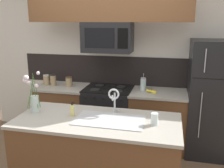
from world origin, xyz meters
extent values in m
cube|color=silver|center=(0.30, 1.28, 1.30)|extent=(5.20, 0.10, 2.60)
cube|color=black|center=(0.00, 1.22, 1.15)|extent=(3.20, 0.01, 0.48)
cube|color=brown|center=(-0.78, 0.90, 0.44)|extent=(0.80, 0.62, 0.88)
cube|color=#9E998E|center=(-0.78, 0.90, 0.89)|extent=(0.83, 0.65, 0.03)
cube|color=brown|center=(0.80, 0.90, 0.44)|extent=(0.84, 0.62, 0.88)
cube|color=#9E998E|center=(0.80, 0.90, 0.89)|extent=(0.87, 0.65, 0.03)
cube|color=black|center=(0.00, 0.90, 0.46)|extent=(0.76, 0.62, 0.91)
cube|color=black|center=(0.00, 0.90, 0.92)|extent=(0.76, 0.62, 0.01)
cylinder|color=black|center=(-0.18, 0.76, 0.93)|extent=(0.15, 0.15, 0.01)
cylinder|color=black|center=(0.18, 0.76, 0.93)|extent=(0.15, 0.15, 0.01)
cylinder|color=black|center=(-0.18, 1.04, 0.93)|extent=(0.15, 0.15, 0.01)
cylinder|color=black|center=(0.18, 1.04, 0.93)|extent=(0.15, 0.15, 0.01)
cylinder|color=black|center=(-0.27, 0.58, 0.85)|extent=(0.03, 0.02, 0.03)
cylinder|color=black|center=(-0.14, 0.58, 0.85)|extent=(0.03, 0.02, 0.03)
cylinder|color=black|center=(0.00, 0.58, 0.85)|extent=(0.03, 0.02, 0.03)
cylinder|color=black|center=(0.14, 0.58, 0.85)|extent=(0.03, 0.02, 0.03)
cylinder|color=black|center=(0.27, 0.58, 0.85)|extent=(0.03, 0.02, 0.03)
cube|color=black|center=(0.00, 0.88, 1.72)|extent=(0.74, 0.40, 0.45)
cube|color=black|center=(-0.07, 0.68, 1.72)|extent=(0.45, 0.00, 0.29)
cube|color=black|center=(0.27, 0.68, 1.72)|extent=(0.15, 0.00, 0.29)
cube|color=brown|center=(0.02, 0.85, 2.25)|extent=(2.40, 0.34, 0.60)
cube|color=black|center=(1.62, 0.92, 0.85)|extent=(0.79, 0.72, 1.71)
cube|color=black|center=(1.62, 0.56, 1.23)|extent=(0.76, 0.00, 0.01)
cylinder|color=#99999E|center=(1.38, 0.54, 1.47)|extent=(0.01, 0.01, 0.31)
cylinder|color=#99999E|center=(1.38, 0.54, 0.72)|extent=(0.01, 0.01, 0.65)
cylinder|color=#997F5B|center=(-1.08, 0.92, 0.99)|extent=(0.11, 0.11, 0.16)
cylinder|color=#B2B2B7|center=(-1.08, 0.92, 1.07)|extent=(0.10, 0.10, 0.02)
cylinder|color=#997F5B|center=(-0.96, 0.91, 0.99)|extent=(0.10, 0.10, 0.17)
cylinder|color=black|center=(-0.96, 0.91, 1.09)|extent=(0.09, 0.09, 0.02)
cylinder|color=#997F5B|center=(-0.67, 0.90, 0.98)|extent=(0.11, 0.11, 0.15)
cylinder|color=#4C331E|center=(-0.67, 0.90, 1.06)|extent=(0.11, 0.11, 0.02)
ellipsoid|color=yellow|center=(0.68, 0.83, 0.93)|extent=(0.17, 0.10, 0.07)
ellipsoid|color=yellow|center=(0.69, 0.85, 0.93)|extent=(0.17, 0.05, 0.05)
ellipsoid|color=yellow|center=(0.69, 0.83, 0.93)|extent=(0.18, 0.07, 0.06)
ellipsoid|color=yellow|center=(0.70, 0.85, 0.93)|extent=(0.17, 0.10, 0.07)
cylinder|color=brown|center=(0.69, 0.84, 0.96)|extent=(0.02, 0.02, 0.03)
cylinder|color=silver|center=(0.55, 0.96, 1.00)|extent=(0.09, 0.09, 0.18)
cylinder|color=#A3A3AA|center=(0.55, 0.96, 1.10)|extent=(0.08, 0.08, 0.02)
cylinder|color=#A3A3AA|center=(0.55, 0.96, 1.14)|extent=(0.01, 0.01, 0.05)
sphere|color=#A3A3AA|center=(0.55, 0.96, 1.17)|extent=(0.02, 0.02, 0.02)
cube|color=brown|center=(0.18, -0.35, 0.44)|extent=(1.80, 0.80, 0.88)
cube|color=#9E998E|center=(0.18, -0.35, 0.89)|extent=(1.83, 0.83, 0.03)
cube|color=#ADAFB5|center=(0.33, -0.35, 0.91)|extent=(0.76, 0.44, 0.01)
cube|color=#ADAFB5|center=(0.15, -0.35, 0.84)|extent=(0.30, 0.33, 0.15)
cube|color=#ADAFB5|center=(0.50, -0.35, 0.84)|extent=(0.30, 0.33, 0.15)
cylinder|color=#B7BABF|center=(0.33, -0.09, 0.92)|extent=(0.04, 0.04, 0.02)
cylinder|color=#B7BABF|center=(0.33, -0.09, 1.04)|extent=(0.02, 0.02, 0.22)
torus|color=#B7BABF|center=(0.33, -0.14, 1.15)|extent=(0.13, 0.02, 0.13)
cylinder|color=#B7BABF|center=(0.33, -0.20, 1.12)|extent=(0.02, 0.02, 0.06)
cube|color=#B7BABF|center=(0.36, -0.09, 0.95)|extent=(0.07, 0.01, 0.01)
cylinder|color=#DBCC75|center=(-0.12, -0.31, 0.98)|extent=(0.05, 0.05, 0.13)
cylinder|color=black|center=(-0.12, -0.31, 1.05)|extent=(0.02, 0.02, 0.02)
cube|color=black|center=(-0.11, -0.31, 1.07)|extent=(0.03, 0.01, 0.01)
cylinder|color=silver|center=(0.81, -0.36, 0.97)|extent=(0.08, 0.08, 0.13)
cylinder|color=silver|center=(-0.59, -0.30, 1.01)|extent=(0.10, 0.10, 0.20)
cylinder|color=silver|center=(-0.59, -0.30, 0.95)|extent=(0.09, 0.09, 0.06)
cylinder|color=#386B2D|center=(-0.57, -0.32, 1.11)|extent=(0.06, 0.03, 0.27)
sphere|color=silver|center=(-0.54, -0.33, 1.25)|extent=(0.05, 0.05, 0.05)
cylinder|color=#386B2D|center=(-0.56, -0.30, 1.18)|extent=(0.08, 0.01, 0.41)
sphere|color=silver|center=(-0.52, -0.30, 1.39)|extent=(0.04, 0.04, 0.04)
cylinder|color=#386B2D|center=(-0.63, -0.33, 1.14)|extent=(0.07, 0.06, 0.32)
sphere|color=silver|center=(-0.66, -0.36, 1.30)|extent=(0.06, 0.06, 0.06)
cylinder|color=#386B2D|center=(-0.63, -0.29, 1.12)|extent=(0.08, 0.03, 0.28)
sphere|color=silver|center=(-0.67, -0.28, 1.26)|extent=(0.05, 0.05, 0.05)
cylinder|color=#386B2D|center=(-0.61, -0.36, 1.16)|extent=(0.03, 0.11, 0.37)
sphere|color=silver|center=(-0.62, -0.41, 1.35)|extent=(0.06, 0.06, 0.06)
camera|label=1|loc=(0.93, -2.82, 1.97)|focal=40.00mm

